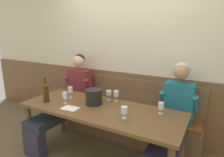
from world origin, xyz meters
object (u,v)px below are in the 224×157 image
wine_bottle_amber_mid (46,92)px  wine_glass_mid_right (161,106)px  person_center_right_seat (67,98)px  ice_bucket (94,97)px  dining_table (100,114)px  wine_glass_right_end (124,111)px  wall_bench (122,120)px  wine_glass_near_bucket (65,96)px  person_left_seat (173,120)px  wine_glass_center_rear (109,93)px  wine_glass_center_front (116,94)px  wine_glass_mid_left (70,90)px

wine_bottle_amber_mid → wine_glass_mid_right: 1.53m
person_center_right_seat → ice_bucket: person_center_right_seat is taller
person_center_right_seat → ice_bucket: bearing=-18.2°
dining_table → wine_glass_right_end: 0.46m
wall_bench → wine_glass_near_bucket: wall_bench is taller
dining_table → wine_glass_near_bucket: size_ratio=13.46×
ice_bucket → wine_bottle_amber_mid: wine_bottle_amber_mid is taller
wine_glass_near_bucket → wine_glass_mid_right: bearing=13.6°
person_left_seat → wine_glass_mid_right: person_left_seat is taller
dining_table → wine_glass_center_rear: bearing=98.5°
wall_bench → wine_glass_center_front: 0.66m
wine_glass_center_front → wine_glass_near_bucket: bearing=-144.9°
wine_bottle_amber_mid → wine_glass_mid_right: bearing=14.1°
wine_bottle_amber_mid → wine_glass_mid_right: size_ratio=2.40×
wall_bench → wine_glass_right_end: (0.40, -0.77, 0.54)m
wall_bench → wine_glass_mid_right: size_ratio=17.21×
ice_bucket → person_left_seat: bearing=13.4°
wine_glass_right_end → person_left_seat: bearing=44.0°
wine_glass_center_front → wine_glass_mid_right: bearing=-9.2°
wine_glass_center_front → wine_glass_right_end: 0.54m
ice_bucket → dining_table: bearing=-28.3°
wine_glass_right_end → wine_glass_mid_right: size_ratio=1.00×
wine_glass_center_rear → wine_glass_center_front: bearing=0.0°
wine_glass_mid_right → person_center_right_seat: bearing=176.4°
dining_table → wine_glass_near_bucket: bearing=-169.0°
person_center_right_seat → wine_glass_mid_right: 1.55m
wine_glass_center_front → wine_glass_mid_right: size_ratio=1.10×
wine_glass_mid_left → wine_glass_mid_right: bearing=3.4°
ice_bucket → wine_glass_mid_right: 0.87m
wine_glass_mid_left → wine_glass_center_front: bearing=15.6°
person_center_right_seat → wine_glass_mid_right: size_ratio=9.38×
wall_bench → ice_bucket: wall_bench is taller
person_left_seat → ice_bucket: 1.04m
wine_glass_right_end → wine_glass_mid_right: 0.46m
wine_glass_mid_left → person_center_right_seat: bearing=142.4°
ice_bucket → wine_glass_mid_left: bearing=174.0°
ice_bucket → wine_glass_mid_left: ice_bucket is taller
wine_glass_mid_right → wine_glass_mid_left: bearing=-176.6°
wine_glass_mid_left → wine_glass_center_rear: bearing=18.8°
ice_bucket → wine_glass_near_bucket: size_ratio=1.44×
wall_bench → wine_glass_center_rear: wall_bench is taller
person_center_right_seat → wine_bottle_amber_mid: bearing=-83.9°
person_left_seat → wine_bottle_amber_mid: 1.70m
person_left_seat → ice_bucket: (-0.99, -0.24, 0.20)m
wine_glass_center_rear → wine_glass_near_bucket: (-0.45, -0.40, 0.01)m
wine_glass_right_end → wall_bench: bearing=117.8°
person_center_right_seat → wine_glass_center_front: (0.88, 0.01, 0.21)m
person_center_right_seat → wine_glass_right_end: bearing=-19.1°
wine_glass_center_rear → wine_glass_mid_left: wine_glass_mid_left is taller
wine_glass_center_front → wine_glass_near_bucket: 0.69m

